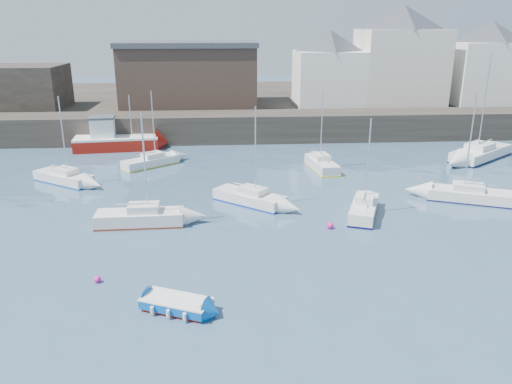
{
  "coord_description": "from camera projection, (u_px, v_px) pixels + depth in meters",
  "views": [
    {
      "loc": [
        -2.3,
        -20.1,
        12.31
      ],
      "look_at": [
        0.0,
        12.0,
        1.5
      ],
      "focal_mm": 35.0,
      "sensor_mm": 36.0,
      "label": 1
    }
  ],
  "objects": [
    {
      "name": "blue_dinghy",
      "position": [
        176.0,
        304.0,
        22.52
      ],
      "size": [
        3.48,
        2.53,
        0.61
      ],
      "color": "maroon",
      "rests_on": "ground"
    },
    {
      "name": "sailboat_h",
      "position": [
        151.0,
        161.0,
        45.65
      ],
      "size": [
        5.2,
        4.57,
        6.79
      ],
      "color": "silver",
      "rests_on": "ground"
    },
    {
      "name": "land_strip",
      "position": [
        236.0,
        104.0,
        72.75
      ],
      "size": [
        90.0,
        32.0,
        2.8
      ],
      "primitive_type": "cube",
      "color": "#28231E",
      "rests_on": "ground"
    },
    {
      "name": "water",
      "position": [
        274.0,
        305.0,
        23.08
      ],
      "size": [
        220.0,
        220.0,
        0.0
      ],
      "primitive_type": "plane",
      "color": "#2D4760",
      "rests_on": "ground"
    },
    {
      "name": "quay_wall",
      "position": [
        241.0,
        127.0,
        55.7
      ],
      "size": [
        90.0,
        5.0,
        3.0
      ],
      "primitive_type": "cube",
      "color": "#28231E",
      "rests_on": "ground"
    },
    {
      "name": "buoy_near",
      "position": [
        98.0,
        282.0,
        25.11
      ],
      "size": [
        0.35,
        0.35,
        0.35
      ],
      "primitive_type": "sphere",
      "color": "#EA188F",
      "rests_on": "ground"
    },
    {
      "name": "sailboat_b",
      "position": [
        250.0,
        197.0,
        36.04
      ],
      "size": [
        5.37,
        4.86,
        7.09
      ],
      "color": "silver",
      "rests_on": "ground"
    },
    {
      "name": "fishing_boat",
      "position": [
        114.0,
        139.0,
        51.59
      ],
      "size": [
        8.71,
        4.02,
        5.58
      ],
      "color": "maroon",
      "rests_on": "ground"
    },
    {
      "name": "bldg_east_a",
      "position": [
        401.0,
        55.0,
        61.34
      ],
      "size": [
        13.36,
        13.36,
        11.8
      ],
      "color": "beige",
      "rests_on": "land_strip"
    },
    {
      "name": "buoy_mid",
      "position": [
        330.0,
        228.0,
        31.74
      ],
      "size": [
        0.43,
        0.43,
        0.43
      ],
      "primitive_type": "sphere",
      "color": "#EA188F",
      "rests_on": "ground"
    },
    {
      "name": "sailboat_g",
      "position": [
        481.0,
        153.0,
        48.15
      ],
      "size": [
        7.84,
        6.82,
        10.03
      ],
      "color": "silver",
      "rests_on": "ground"
    },
    {
      "name": "bldg_east_b",
      "position": [
        488.0,
        62.0,
        61.91
      ],
      "size": [
        11.88,
        11.88,
        9.95
      ],
      "color": "white",
      "rests_on": "land_strip"
    },
    {
      "name": "bldg_east_d",
      "position": [
        329.0,
        68.0,
        60.72
      ],
      "size": [
        11.14,
        11.14,
        8.95
      ],
      "color": "white",
      "rests_on": "land_strip"
    },
    {
      "name": "sailboat_f",
      "position": [
        322.0,
        164.0,
        44.66
      ],
      "size": [
        2.35,
        5.47,
        6.89
      ],
      "color": "silver",
      "rests_on": "ground"
    },
    {
      "name": "sailboat_e",
      "position": [
        64.0,
        177.0,
        40.8
      ],
      "size": [
        5.54,
        4.57,
        7.09
      ],
      "color": "silver",
      "rests_on": "ground"
    },
    {
      "name": "sailboat_d",
      "position": [
        471.0,
        195.0,
        36.51
      ],
      "size": [
        6.44,
        4.2,
        7.86
      ],
      "color": "silver",
      "rests_on": "ground"
    },
    {
      "name": "sailboat_c",
      "position": [
        364.0,
        208.0,
        33.79
      ],
      "size": [
        3.3,
        5.21,
        6.55
      ],
      "color": "silver",
      "rests_on": "ground"
    },
    {
      "name": "bldg_west",
      "position": [
        3.0,
        87.0,
        59.22
      ],
      "size": [
        14.0,
        8.0,
        5.0
      ],
      "color": "#353028",
      "rests_on": "land_strip"
    },
    {
      "name": "warehouse",
      "position": [
        189.0,
        74.0,
        61.23
      ],
      "size": [
        16.4,
        10.4,
        7.6
      ],
      "color": "#3D2D26",
      "rests_on": "land_strip"
    },
    {
      "name": "sailboat_a",
      "position": [
        140.0,
        217.0,
        32.17
      ],
      "size": [
        5.65,
        1.92,
        7.3
      ],
      "color": "silver",
      "rests_on": "ground"
    },
    {
      "name": "buoy_far",
      "position": [
        220.0,
        195.0,
        37.93
      ],
      "size": [
        0.42,
        0.42,
        0.42
      ],
      "primitive_type": "sphere",
      "color": "#EA188F",
      "rests_on": "ground"
    }
  ]
}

